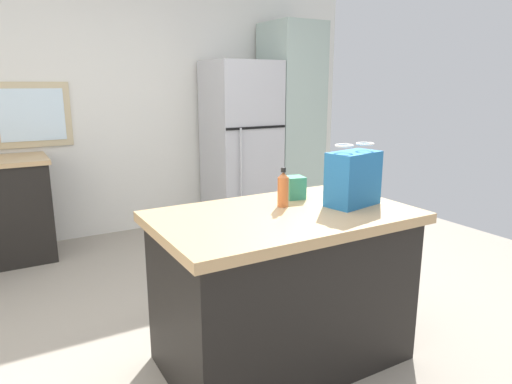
# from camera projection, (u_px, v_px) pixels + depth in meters

# --- Properties ---
(ground) EXTENTS (6.42, 6.42, 0.00)m
(ground) POSITION_uv_depth(u_px,v_px,m) (242.00, 332.00, 2.93)
(ground) COLOR #9E9384
(back_wall) EXTENTS (5.35, 0.13, 2.78)m
(back_wall) POSITION_uv_depth(u_px,v_px,m) (124.00, 99.00, 4.71)
(back_wall) COLOR silver
(back_wall) RESTS_ON ground
(kitchen_island) EXTENTS (1.39, 0.85, 0.88)m
(kitchen_island) POSITION_uv_depth(u_px,v_px,m) (283.00, 287.00, 2.56)
(kitchen_island) COLOR black
(kitchen_island) RESTS_ON ground
(refrigerator) EXTENTS (0.71, 0.71, 1.78)m
(refrigerator) POSITION_uv_depth(u_px,v_px,m) (241.00, 145.00, 5.03)
(refrigerator) COLOR #B7B7BC
(refrigerator) RESTS_ON ground
(tall_cabinet) EXTENTS (0.56, 0.63, 2.20)m
(tall_cabinet) POSITION_uv_depth(u_px,v_px,m) (291.00, 123.00, 5.30)
(tall_cabinet) COLOR #9EB2A8
(tall_cabinet) RESTS_ON ground
(shopping_bag) EXTENTS (0.33, 0.23, 0.35)m
(shopping_bag) POSITION_uv_depth(u_px,v_px,m) (353.00, 178.00, 2.57)
(shopping_bag) COLOR #236BAD
(shopping_bag) RESTS_ON kitchen_island
(small_box) EXTENTS (0.13, 0.13, 0.13)m
(small_box) POSITION_uv_depth(u_px,v_px,m) (295.00, 188.00, 2.74)
(small_box) COLOR #388E66
(small_box) RESTS_ON kitchen_island
(bottle) EXTENTS (0.06, 0.06, 0.22)m
(bottle) POSITION_uv_depth(u_px,v_px,m) (283.00, 189.00, 2.55)
(bottle) COLOR #C66633
(bottle) RESTS_ON kitchen_island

